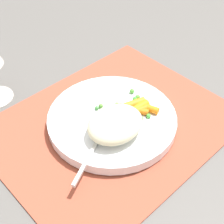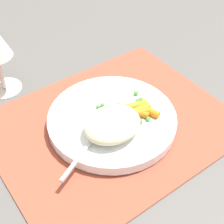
{
  "view_description": "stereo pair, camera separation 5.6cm",
  "coord_description": "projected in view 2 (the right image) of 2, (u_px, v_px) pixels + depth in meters",
  "views": [
    {
      "loc": [
        -0.3,
        -0.32,
        0.46
      ],
      "look_at": [
        0.0,
        0.0,
        0.04
      ],
      "focal_mm": 52.83,
      "sensor_mm": 36.0,
      "label": 1
    },
    {
      "loc": [
        -0.26,
        -0.36,
        0.46
      ],
      "look_at": [
        0.0,
        0.0,
        0.04
      ],
      "focal_mm": 52.83,
      "sensor_mm": 36.0,
      "label": 2
    }
  ],
  "objects": [
    {
      "name": "plate",
      "position": [
        112.0,
        120.0,
        0.62
      ],
      "size": [
        0.24,
        0.24,
        0.02
      ],
      "primitive_type": "cylinder",
      "color": "white",
      "rests_on": "placemat"
    },
    {
      "name": "ground_plane",
      "position": [
        112.0,
        125.0,
        0.64
      ],
      "size": [
        2.4,
        2.4,
        0.0
      ],
      "primitive_type": "plane",
      "color": "#565451"
    },
    {
      "name": "rice_mound",
      "position": [
        112.0,
        124.0,
        0.57
      ],
      "size": [
        0.11,
        0.09,
        0.04
      ],
      "primitive_type": "ellipsoid",
      "color": "beige",
      "rests_on": "plate"
    },
    {
      "name": "placemat",
      "position": [
        112.0,
        124.0,
        0.63
      ],
      "size": [
        0.44,
        0.35,
        0.01
      ],
      "primitive_type": "cube",
      "color": "#9E4733",
      "rests_on": "ground_plane"
    },
    {
      "name": "fork",
      "position": [
        100.0,
        131.0,
        0.59
      ],
      "size": [
        0.18,
        0.1,
        0.01
      ],
      "color": "silver",
      "rests_on": "plate"
    },
    {
      "name": "pea_scatter",
      "position": [
        128.0,
        109.0,
        0.62
      ],
      "size": [
        0.09,
        0.09,
        0.01
      ],
      "color": "#51B043",
      "rests_on": "plate"
    },
    {
      "name": "carrot_portion",
      "position": [
        136.0,
        111.0,
        0.62
      ],
      "size": [
        0.09,
        0.07,
        0.02
      ],
      "color": "orange",
      "rests_on": "plate"
    }
  ]
}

